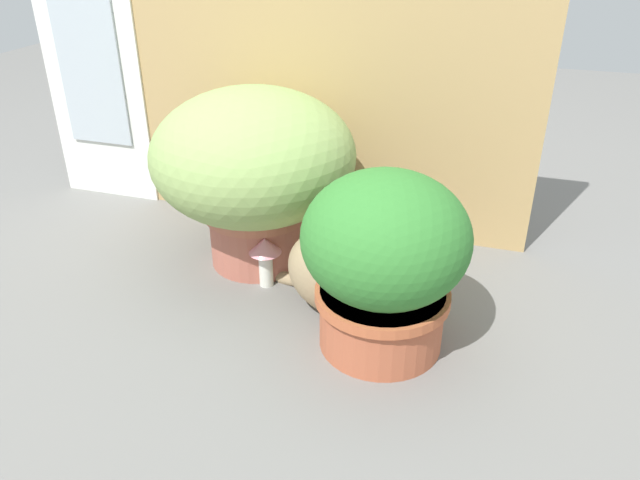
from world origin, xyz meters
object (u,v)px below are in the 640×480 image
(grass_planter, at_px, (254,165))
(leafy_planter, at_px, (384,259))
(cat, at_px, (341,271))
(mushroom_ornament_pink, at_px, (265,253))

(grass_planter, relative_size, leafy_planter, 1.29)
(cat, bearing_deg, leafy_planter, -35.41)
(grass_planter, xyz_separation_m, leafy_planter, (0.42, -0.27, -0.07))
(leafy_planter, xyz_separation_m, cat, (-0.12, 0.09, -0.10))
(cat, bearing_deg, mushroom_ornament_pink, 163.88)
(grass_planter, distance_m, cat, 0.39)
(leafy_planter, xyz_separation_m, mushroom_ornament_pink, (-0.35, 0.15, -0.13))
(grass_planter, height_order, leafy_planter, grass_planter)
(leafy_planter, distance_m, mushroom_ornament_pink, 0.40)
(grass_planter, xyz_separation_m, mushroom_ornament_pink, (0.07, -0.12, -0.19))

